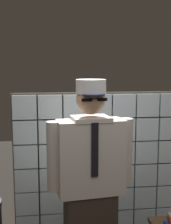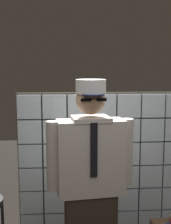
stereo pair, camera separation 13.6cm
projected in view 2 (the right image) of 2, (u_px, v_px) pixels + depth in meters
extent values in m
cube|color=silver|center=(33.00, 224.00, 3.60)|extent=(0.26, 0.08, 0.26)
cube|color=silver|center=(56.00, 223.00, 3.62)|extent=(0.26, 0.08, 0.26)
cube|color=silver|center=(80.00, 222.00, 3.64)|extent=(0.26, 0.08, 0.26)
cube|color=silver|center=(103.00, 221.00, 3.66)|extent=(0.26, 0.08, 0.26)
cube|color=silver|center=(126.00, 221.00, 3.68)|extent=(0.26, 0.08, 0.26)
cube|color=silver|center=(149.00, 220.00, 3.70)|extent=(0.26, 0.08, 0.26)
cube|color=silver|center=(171.00, 219.00, 3.72)|extent=(0.26, 0.08, 0.26)
cube|color=silver|center=(32.00, 202.00, 3.56)|extent=(0.26, 0.08, 0.26)
cube|color=silver|center=(56.00, 201.00, 3.58)|extent=(0.26, 0.08, 0.26)
cube|color=silver|center=(80.00, 200.00, 3.60)|extent=(0.26, 0.08, 0.26)
cube|color=silver|center=(103.00, 199.00, 3.62)|extent=(0.26, 0.08, 0.26)
cube|color=silver|center=(127.00, 199.00, 3.64)|extent=(0.26, 0.08, 0.26)
cube|color=silver|center=(150.00, 198.00, 3.66)|extent=(0.26, 0.08, 0.26)
cube|color=silver|center=(31.00, 179.00, 3.52)|extent=(0.26, 0.08, 0.26)
cube|color=silver|center=(56.00, 178.00, 3.54)|extent=(0.26, 0.08, 0.26)
cube|color=silver|center=(80.00, 177.00, 3.56)|extent=(0.26, 0.08, 0.26)
cube|color=silver|center=(103.00, 177.00, 3.58)|extent=(0.26, 0.08, 0.26)
cube|color=silver|center=(127.00, 176.00, 3.60)|extent=(0.26, 0.08, 0.26)
cube|color=silver|center=(150.00, 176.00, 3.62)|extent=(0.26, 0.08, 0.26)
cube|color=silver|center=(31.00, 155.00, 3.48)|extent=(0.26, 0.08, 0.26)
cube|color=silver|center=(55.00, 155.00, 3.50)|extent=(0.26, 0.08, 0.26)
cube|color=silver|center=(80.00, 154.00, 3.52)|extent=(0.26, 0.08, 0.26)
cube|color=silver|center=(104.00, 154.00, 3.54)|extent=(0.26, 0.08, 0.26)
cube|color=silver|center=(127.00, 153.00, 3.56)|extent=(0.26, 0.08, 0.26)
cube|color=silver|center=(151.00, 153.00, 3.58)|extent=(0.26, 0.08, 0.26)
cube|color=silver|center=(30.00, 131.00, 3.44)|extent=(0.26, 0.08, 0.26)
cube|color=silver|center=(55.00, 131.00, 3.46)|extent=(0.26, 0.08, 0.26)
cube|color=silver|center=(80.00, 131.00, 3.48)|extent=(0.26, 0.08, 0.26)
cube|color=silver|center=(104.00, 130.00, 3.50)|extent=(0.26, 0.08, 0.26)
cube|color=silver|center=(128.00, 130.00, 3.52)|extent=(0.26, 0.08, 0.26)
cube|color=silver|center=(152.00, 130.00, 3.53)|extent=(0.26, 0.08, 0.26)
cube|color=silver|center=(29.00, 107.00, 3.40)|extent=(0.26, 0.08, 0.26)
cube|color=silver|center=(55.00, 107.00, 3.42)|extent=(0.26, 0.08, 0.26)
cube|color=silver|center=(79.00, 106.00, 3.44)|extent=(0.26, 0.08, 0.26)
cube|color=silver|center=(104.00, 106.00, 3.45)|extent=(0.26, 0.08, 0.26)
cube|color=silver|center=(128.00, 106.00, 3.47)|extent=(0.26, 0.08, 0.26)
cube|color=silver|center=(153.00, 106.00, 3.49)|extent=(0.26, 0.08, 0.26)
cube|color=#5B5447|center=(103.00, 164.00, 3.61)|extent=(1.93, 0.02, 1.66)
cube|color=silver|center=(91.00, 157.00, 2.58)|extent=(0.57, 0.30, 0.62)
cube|color=black|center=(94.00, 150.00, 2.45)|extent=(0.06, 0.02, 0.44)
cube|color=silver|center=(91.00, 119.00, 2.53)|extent=(0.33, 0.28, 0.04)
sphere|color=tan|center=(91.00, 100.00, 2.51)|extent=(0.24, 0.24, 0.24)
ellipsoid|color=black|center=(92.00, 106.00, 2.47)|extent=(0.16, 0.10, 0.11)
cube|color=black|center=(94.00, 100.00, 2.40)|extent=(0.20, 0.04, 0.02)
cylinder|color=#191E47|center=(93.00, 95.00, 2.42)|extent=(0.20, 0.20, 0.01)
cylinder|color=white|center=(91.00, 86.00, 2.49)|extent=(0.24, 0.24, 0.11)
cylinder|color=silver|center=(126.00, 152.00, 2.64)|extent=(0.12, 0.12, 0.57)
cylinder|color=silver|center=(53.00, 156.00, 2.52)|extent=(0.12, 0.12, 0.57)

